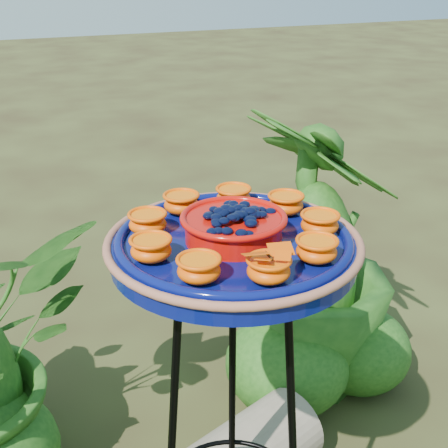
# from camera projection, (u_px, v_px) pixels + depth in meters

# --- Properties ---
(tripod_stand) EXTENTS (0.41, 0.41, 0.86)m
(tripod_stand) POSITION_uv_depth(u_px,v_px,m) (232.00, 410.00, 1.25)
(tripod_stand) COLOR black
(tripod_stand) RESTS_ON ground
(feeder_dish) EXTENTS (0.57, 0.57, 0.10)m
(feeder_dish) POSITION_uv_depth(u_px,v_px,m) (234.00, 241.00, 1.10)
(feeder_dish) COLOR #070E52
(feeder_dish) RESTS_ON tripod_stand
(shrub_back_right) EXTENTS (0.62, 0.62, 0.94)m
(shrub_back_right) POSITION_uv_depth(u_px,v_px,m) (313.00, 253.00, 2.01)
(shrub_back_right) COLOR #1A4813
(shrub_back_right) RESTS_ON ground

